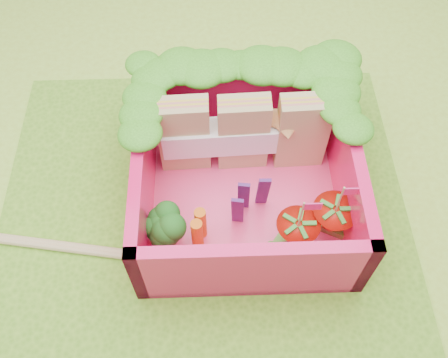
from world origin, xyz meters
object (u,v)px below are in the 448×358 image
bento_box (245,176)px  broccoli (164,226)px  strawberry_right (332,221)px  strawberry_left (296,234)px  sandwich_stack (244,133)px  chopsticks (23,241)px

bento_box → broccoli: (-0.49, -0.31, -0.03)m
strawberry_right → strawberry_left: bearing=-160.4°
bento_box → sandwich_stack: 0.30m
broccoli → strawberry_left: bearing=-3.5°
chopsticks → strawberry_left: bearing=-3.0°
broccoli → sandwich_stack: bearing=50.4°
bento_box → sandwich_stack: sandwich_stack is taller
bento_box → sandwich_stack: bearing=88.8°
broccoli → strawberry_right: bearing=1.8°
strawberry_right → broccoli: bearing=-178.2°
strawberry_left → sandwich_stack: bearing=112.9°
strawberry_left → strawberry_right: (0.22, 0.08, 0.01)m
strawberry_left → strawberry_right: size_ratio=0.97×
broccoli → chopsticks: 0.91m
bento_box → chopsticks: bento_box is taller
bento_box → sandwich_stack: (0.01, 0.29, 0.05)m
sandwich_stack → strawberry_left: size_ratio=2.16×
broccoli → strawberry_right: strawberry_right is taller
sandwich_stack → chopsticks: 1.52m
strawberry_left → chopsticks: size_ratio=0.24×
sandwich_stack → strawberry_left: sandwich_stack is taller
sandwich_stack → broccoli: 0.78m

